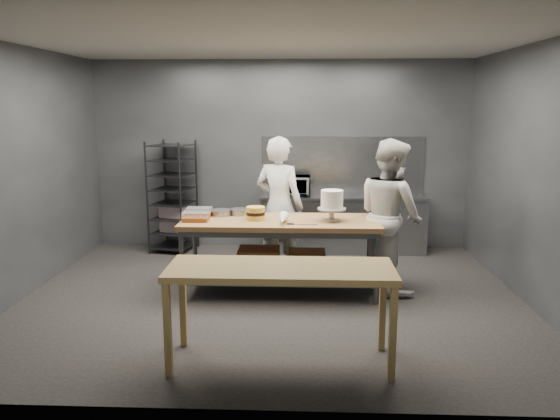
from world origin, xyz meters
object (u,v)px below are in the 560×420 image
at_px(frosted_cake_stand, 332,202).
at_px(chef_right, 390,215).
at_px(layer_cake, 256,213).
at_px(chef_behind, 279,206).
at_px(near_counter, 281,276).
at_px(speed_rack, 173,198).
at_px(work_table, 280,247).
at_px(microwave, 293,185).

bearing_deg(frosted_cake_stand, chef_right, 17.92).
bearing_deg(frosted_cake_stand, layer_cake, 177.72).
distance_m(chef_behind, chef_right, 1.52).
bearing_deg(near_counter, speed_rack, 116.20).
height_order(near_counter, chef_behind, chef_behind).
height_order(chef_right, layer_cake, chef_right).
relative_size(near_counter, frosted_cake_stand, 5.33).
xyz_separation_m(work_table, layer_cake, (-0.29, -0.01, 0.43)).
xyz_separation_m(work_table, chef_right, (1.37, 0.19, 0.38)).
xyz_separation_m(chef_right, frosted_cake_stand, (-0.74, -0.24, 0.21)).
relative_size(speed_rack, chef_behind, 0.92).
relative_size(speed_rack, chef_right, 0.92).
bearing_deg(chef_right, work_table, 73.02).
distance_m(speed_rack, layer_cake, 2.42).
height_order(work_table, near_counter, work_table).
bearing_deg(layer_cake, frosted_cake_stand, -2.28).
bearing_deg(chef_behind, microwave, -73.31).
relative_size(work_table, microwave, 4.43).
distance_m(work_table, speed_rack, 2.61).
height_order(chef_right, frosted_cake_stand, chef_right).
bearing_deg(chef_behind, frosted_cake_stand, 154.13).
distance_m(chef_right, frosted_cake_stand, 0.80).
relative_size(near_counter, layer_cake, 8.73).
bearing_deg(layer_cake, work_table, 1.98).
bearing_deg(work_table, chef_behind, 93.17).
bearing_deg(work_table, microwave, 86.51).
relative_size(speed_rack, layer_cake, 7.64).
distance_m(near_counter, microwave, 3.88).
height_order(work_table, layer_cake, layer_cake).
bearing_deg(near_counter, work_table, 92.68).
bearing_deg(chef_behind, chef_right, -177.54).
relative_size(chef_behind, microwave, 3.49).
bearing_deg(work_table, near_counter, -87.32).
bearing_deg(frosted_cake_stand, work_table, 175.72).
distance_m(work_table, chef_behind, 0.84).
distance_m(speed_rack, chef_behind, 2.08).
distance_m(speed_rack, frosted_cake_stand, 3.11).
relative_size(microwave, frosted_cake_stand, 1.44).
bearing_deg(near_counter, microwave, 89.52).
xyz_separation_m(chef_behind, layer_cake, (-0.25, -0.76, 0.05)).
xyz_separation_m(chef_behind, microwave, (0.16, 1.22, 0.10)).
distance_m(work_table, frosted_cake_stand, 0.86).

